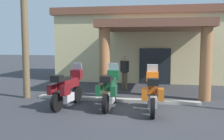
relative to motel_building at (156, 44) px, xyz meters
name	(u,v)px	position (x,y,z in m)	size (l,w,h in m)	color
ground_plane	(146,111)	(0.08, -8.96, -2.31)	(80.00, 80.00, 0.00)	#38383D
motel_building	(156,44)	(0.00, 0.00, 0.00)	(13.02, 10.67, 4.55)	beige
motorcycle_maroon	(67,89)	(-2.86, -9.03, -1.62)	(0.78, 2.21, 1.61)	black
motorcycle_green	(110,89)	(-1.28, -8.84, -1.62)	(0.71, 2.21, 1.61)	black
motorcycle_orange	(152,93)	(0.31, -9.15, -1.62)	(0.73, 2.21, 1.61)	black
pedestrian	(125,70)	(-1.37, -4.82, -1.30)	(0.49, 0.32, 1.74)	brown
curb_strip	(116,100)	(-1.28, -7.67, -2.25)	(6.75, 0.36, 0.12)	#ADA89E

